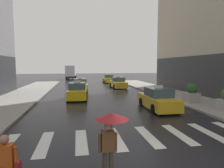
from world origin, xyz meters
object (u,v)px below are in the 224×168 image
at_px(pedestrian_with_umbrella, 110,127).
at_px(pedestrian_with_handbag, 6,164).
at_px(taxi_fourth, 118,83).
at_px(planter_mid_block, 191,93).
at_px(taxi_lead, 158,99).
at_px(taxi_second, 77,91).
at_px(box_truck, 71,72).
at_px(taxi_fifth, 109,79).
at_px(taxi_third, 80,85).

bearing_deg(pedestrian_with_umbrella, pedestrian_with_handbag, -168.94).
bearing_deg(taxi_fourth, planter_mid_block, -73.54).
height_order(taxi_lead, pedestrian_with_handbag, taxi_lead).
relative_size(pedestrian_with_handbag, planter_mid_block, 1.03).
bearing_deg(pedestrian_with_handbag, taxi_second, 83.31).
relative_size(taxi_second, box_truck, 0.61).
xyz_separation_m(taxi_lead, planter_mid_block, (3.79, 1.51, 0.15)).
relative_size(taxi_fifth, box_truck, 0.60).
relative_size(taxi_third, box_truck, 0.60).
bearing_deg(taxi_third, box_truck, 94.55).
bearing_deg(taxi_fifth, pedestrian_with_umbrella, -99.27).
relative_size(pedestrian_with_umbrella, planter_mid_block, 1.21).
height_order(taxi_third, taxi_fifth, same).
xyz_separation_m(taxi_second, box_truck, (-1.49, 29.03, 1.13)).
relative_size(taxi_fifth, planter_mid_block, 2.86).
distance_m(box_truck, planter_mid_block, 35.22).
bearing_deg(taxi_lead, taxi_second, 135.87).
bearing_deg(box_truck, taxi_lead, -77.85).
distance_m(taxi_third, pedestrian_with_handbag, 20.58).
bearing_deg(pedestrian_with_umbrella, taxi_second, 93.70).
bearing_deg(taxi_third, taxi_fourth, 24.49).
relative_size(taxi_lead, taxi_fourth, 1.00).
height_order(taxi_lead, taxi_fourth, same).
relative_size(taxi_second, pedestrian_with_handbag, 2.80).
height_order(taxi_lead, pedestrian_with_umbrella, pedestrian_with_umbrella).
xyz_separation_m(taxi_fourth, planter_mid_block, (3.79, -12.82, 0.15)).
distance_m(taxi_fourth, box_truck, 21.88).
xyz_separation_m(taxi_second, taxi_third, (0.35, 5.92, 0.00)).
height_order(taxi_second, pedestrian_with_umbrella, pedestrian_with_umbrella).
distance_m(taxi_fourth, planter_mid_block, 13.37).
xyz_separation_m(pedestrian_with_handbag, planter_mid_block, (11.51, 10.23, -0.06)).
height_order(box_truck, planter_mid_block, box_truck).
relative_size(taxi_third, taxi_fifth, 0.99).
bearing_deg(pedestrian_with_handbag, taxi_lead, 48.47).
relative_size(taxi_fourth, taxi_fifth, 1.00).
xyz_separation_m(taxi_second, taxi_fifth, (6.06, 17.51, 0.00)).
bearing_deg(taxi_lead, box_truck, 102.15).
distance_m(taxi_fifth, pedestrian_with_umbrella, 31.98).
relative_size(taxi_second, taxi_fourth, 1.01).
xyz_separation_m(taxi_fourth, box_truck, (-7.51, 20.53, 1.13)).
xyz_separation_m(box_truck, planter_mid_block, (11.29, -33.35, -0.98)).
bearing_deg(taxi_second, taxi_third, 86.60).
bearing_deg(taxi_fifth, pedestrian_with_handbag, -103.62).
xyz_separation_m(taxi_lead, pedestrian_with_handbag, (-7.72, -8.72, 0.21)).
relative_size(taxi_lead, planter_mid_block, 2.86).
relative_size(taxi_lead, pedestrian_with_handbag, 2.77).
distance_m(box_truck, pedestrian_with_umbrella, 43.13).
bearing_deg(taxi_third, taxi_second, -93.40).
relative_size(taxi_fourth, planter_mid_block, 2.86).
bearing_deg(box_truck, taxi_fourth, -69.92).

